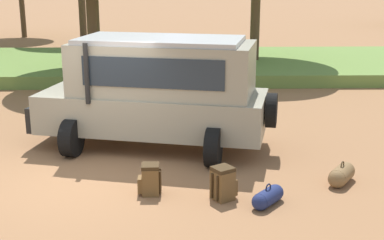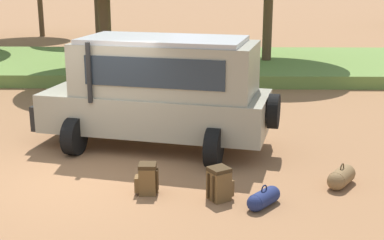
{
  "view_description": "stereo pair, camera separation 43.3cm",
  "coord_description": "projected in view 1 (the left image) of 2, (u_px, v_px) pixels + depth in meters",
  "views": [
    {
      "loc": [
        1.75,
        -9.47,
        3.8
      ],
      "look_at": [
        1.99,
        0.54,
        1.0
      ],
      "focal_mm": 50.0,
      "sensor_mm": 36.0,
      "label": 1
    },
    {
      "loc": [
        2.18,
        -9.47,
        3.8
      ],
      "look_at": [
        1.99,
        0.54,
        1.0
      ],
      "focal_mm": 50.0,
      "sensor_mm": 36.0,
      "label": 2
    }
  ],
  "objects": [
    {
      "name": "safari_vehicle",
      "position": [
        157.0,
        90.0,
        11.63
      ],
      "size": [
        5.48,
        3.42,
        2.44
      ],
      "color": "gray",
      "rests_on": "ground_plane"
    },
    {
      "name": "backpack_beside_front_wheel",
      "position": [
        223.0,
        183.0,
        9.16
      ],
      "size": [
        0.49,
        0.46,
        0.59
      ],
      "color": "brown",
      "rests_on": "ground_plane"
    },
    {
      "name": "ground_plane",
      "position": [
        88.0,
        179.0,
        10.1
      ],
      "size": [
        320.0,
        320.0,
        0.0
      ],
      "primitive_type": "plane",
      "color": "#936642"
    },
    {
      "name": "backpack_cluster_center",
      "position": [
        150.0,
        180.0,
        9.36
      ],
      "size": [
        0.42,
        0.32,
        0.56
      ],
      "color": "brown",
      "rests_on": "ground_plane"
    },
    {
      "name": "grass_bank",
      "position": [
        135.0,
        65.0,
        21.06
      ],
      "size": [
        120.0,
        7.0,
        0.44
      ],
      "color": "olive",
      "rests_on": "ground_plane"
    },
    {
      "name": "duffel_bag_low_black_case",
      "position": [
        342.0,
        175.0,
        9.87
      ],
      "size": [
        0.62,
        0.74,
        0.44
      ],
      "color": "brown",
      "rests_on": "ground_plane"
    },
    {
      "name": "duffel_bag_soft_canvas",
      "position": [
        268.0,
        197.0,
        8.96
      ],
      "size": [
        0.6,
        0.67,
        0.39
      ],
      "color": "navy",
      "rests_on": "ground_plane"
    }
  ]
}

